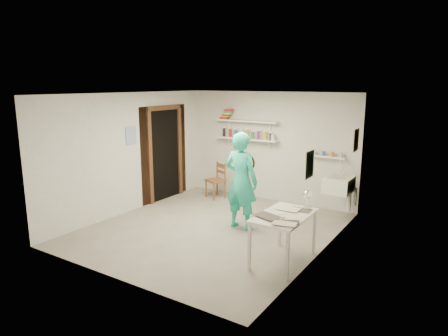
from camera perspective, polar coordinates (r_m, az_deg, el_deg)
The scene contains 27 objects.
floor at distance 7.30m, azimuth -1.71°, elevation -8.72°, with size 4.00×4.50×0.02m, color slate.
ceiling at distance 6.83m, azimuth -1.84°, elevation 10.63°, with size 4.00×4.50×0.02m, color silver.
wall_back at distance 8.89m, azimuth 6.49°, elevation 3.06°, with size 4.00×0.02×2.40m, color silver.
wall_front at distance 5.31m, azimuth -15.71°, elevation -3.47°, with size 4.00×0.02×2.40m, color silver.
wall_left at distance 8.25m, azimuth -13.39°, elevation 2.10°, with size 0.02×4.50×2.40m, color silver.
wall_right at distance 6.08m, azimuth 14.06°, elevation -1.41°, with size 0.02×4.50×2.40m, color silver.
doorway_recess at distance 9.02m, azimuth -8.46°, elevation 1.84°, with size 0.02×0.90×2.00m, color black.
corridor_box at distance 9.49m, azimuth -11.71°, elevation 2.53°, with size 1.40×1.50×2.10m, color brown.
door_lintel at distance 8.88m, azimuth -8.57°, elevation 8.51°, with size 0.06×1.05×0.10m, color brown.
door_jamb_near at distance 8.64m, azimuth -10.53°, elevation 1.32°, with size 0.06×0.10×2.00m, color brown.
door_jamb_far at distance 9.38m, azimuth -6.36°, elevation 2.29°, with size 0.06×0.10×2.00m, color brown.
shelf_lower at distance 8.98m, azimuth 3.27°, elevation 4.18°, with size 1.50×0.22×0.03m, color white.
shelf_upper at distance 8.94m, azimuth 3.30°, elevation 6.72°, with size 1.50×0.22×0.03m, color white.
ledge_shelf at distance 8.32m, azimuth 14.56°, elevation 1.57°, with size 0.70×0.14×0.03m, color white.
poster_left at distance 8.22m, azimuth -13.15°, elevation 4.55°, with size 0.01×0.28×0.36m, color #334C7F.
poster_right_a at distance 7.73m, azimuth 18.36°, elevation 3.79°, with size 0.01×0.34×0.42m, color #995933.
poster_right_b at distance 5.52m, azimuth 12.15°, elevation 0.51°, with size 0.01×0.30×0.38m, color #3F724C.
belfast_sink at distance 7.85m, azimuth 16.09°, elevation -2.27°, with size 0.48×0.60×0.30m, color white.
man at distance 7.08m, azimuth 2.47°, elevation -1.86°, with size 0.64×0.42×1.75m, color #27C5A8.
wall_clock at distance 7.21m, azimuth 3.30°, elevation 0.76°, with size 0.32×0.32×0.04m, color beige.
wooden_chair at distance 9.07m, azimuth -1.22°, elevation -1.78°, with size 0.38×0.36×0.82m, color brown.
work_table at distance 5.97m, azimuth 8.48°, elevation -9.89°, with size 0.65×1.09×0.73m, color silver.
desk_lamp at distance 6.10m, azimuth 11.88°, elevation -3.74°, with size 0.14×0.14×0.14m, color white.
spray_cans at distance 8.97m, azimuth 3.28°, elevation 4.81°, with size 1.31×0.06×0.17m.
book_stack at distance 9.20m, azimuth 0.41°, elevation 7.68°, with size 0.32×0.14×0.22m.
ledge_pots at distance 8.31m, azimuth 14.58°, elevation 1.98°, with size 0.48×0.07×0.09m.
papers at distance 5.84m, azimuth 8.60°, elevation -6.43°, with size 0.30×0.22×0.03m.
Camera 1 is at (3.86, -5.63, 2.58)m, focal length 32.00 mm.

